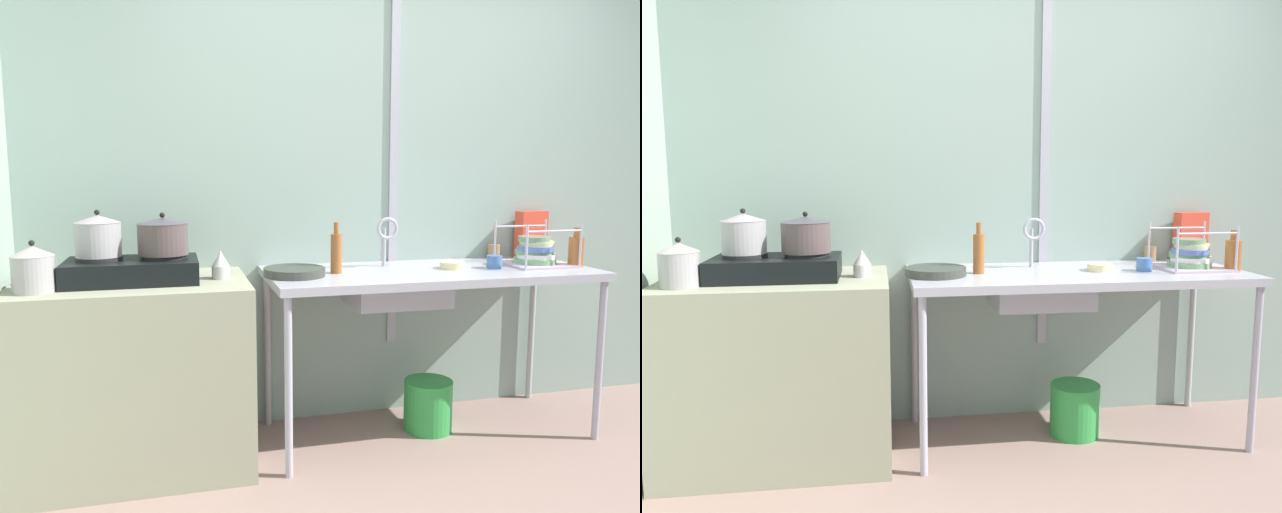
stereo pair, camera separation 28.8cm
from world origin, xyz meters
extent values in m
cube|color=#8EA49A|center=(0.00, 1.49, 1.37)|extent=(4.61, 0.10, 2.73)
cube|color=#A7A3B1|center=(0.04, 1.43, 1.50)|extent=(0.05, 0.01, 2.18)
cube|color=gray|center=(-1.35, 1.11, 0.44)|extent=(1.04, 0.67, 0.87)
cube|color=#A7A3B1|center=(0.12, 1.11, 0.85)|extent=(1.69, 0.67, 0.04)
cylinder|color=#A9A5B8|center=(-0.68, 0.81, 0.42)|extent=(0.04, 0.04, 0.83)
cylinder|color=#AAA2B8|center=(0.92, 0.81, 0.42)|extent=(0.04, 0.04, 0.83)
cylinder|color=#ABA1AB|center=(-0.68, 1.40, 0.42)|extent=(0.04, 0.04, 0.83)
cylinder|color=#A7AAAC|center=(0.92, 1.40, 0.42)|extent=(0.04, 0.04, 0.83)
cube|color=black|center=(-1.34, 1.11, 0.92)|extent=(0.58, 0.36, 0.10)
cylinder|color=black|center=(-1.48, 1.11, 0.98)|extent=(0.20, 0.20, 0.02)
cylinder|color=black|center=(-1.20, 1.11, 0.98)|extent=(0.20, 0.20, 0.02)
cylinder|color=#9C989B|center=(-1.48, 1.11, 1.07)|extent=(0.20, 0.20, 0.15)
cone|color=#A2909B|center=(-1.48, 1.11, 1.16)|extent=(0.20, 0.20, 0.03)
sphere|color=black|center=(-1.48, 1.11, 1.19)|extent=(0.02, 0.02, 0.02)
cylinder|color=#504141|center=(-1.20, 1.11, 1.06)|extent=(0.23, 0.23, 0.14)
cone|color=#46414A|center=(-1.20, 1.11, 1.15)|extent=(0.23, 0.23, 0.03)
sphere|color=black|center=(-1.20, 1.11, 1.17)|extent=(0.02, 0.02, 0.02)
cylinder|color=#9D979A|center=(-1.72, 0.95, 0.95)|extent=(0.17, 0.17, 0.15)
cone|color=#A29790|center=(-1.72, 0.95, 1.04)|extent=(0.17, 0.17, 0.04)
sphere|color=black|center=(-1.72, 0.95, 1.08)|extent=(0.02, 0.02, 0.02)
cylinder|color=beige|center=(-0.95, 1.10, 0.90)|extent=(0.08, 0.08, 0.06)
cone|color=beige|center=(-0.95, 1.10, 0.97)|extent=(0.08, 0.08, 0.07)
cube|color=#A7A3B1|center=(-0.08, 1.07, 0.79)|extent=(0.48, 0.34, 0.16)
cylinder|color=#A7A3B1|center=(-0.08, 1.27, 0.97)|extent=(0.02, 0.02, 0.20)
torus|color=#A7A3B1|center=(-0.08, 1.22, 1.08)|extent=(0.12, 0.02, 0.12)
cylinder|color=#353A32|center=(-0.60, 1.08, 0.89)|extent=(0.30, 0.30, 0.04)
cylinder|color=#B8B0C2|center=(0.57, 0.95, 0.99)|extent=(0.01, 0.01, 0.23)
cylinder|color=#B8B0C2|center=(0.89, 0.95, 0.99)|extent=(0.01, 0.01, 0.23)
cylinder|color=#B8B0C2|center=(0.57, 1.26, 0.99)|extent=(0.01, 0.01, 0.23)
cylinder|color=#B8B0C2|center=(0.89, 1.26, 0.99)|extent=(0.01, 0.01, 0.23)
cylinder|color=#B8B0C2|center=(0.73, 0.95, 1.07)|extent=(0.31, 0.01, 0.01)
cylinder|color=#B8B0C2|center=(0.73, 1.26, 1.07)|extent=(0.31, 0.01, 0.01)
cube|color=#BCA5BD|center=(0.73, 1.11, 0.88)|extent=(0.33, 0.32, 0.01)
cylinder|color=#6E9D6E|center=(0.72, 1.10, 0.90)|extent=(0.22, 0.22, 0.03)
cylinder|color=white|center=(0.73, 1.11, 0.92)|extent=(0.21, 0.21, 0.03)
cylinder|color=#639469|center=(0.72, 1.11, 0.94)|extent=(0.20, 0.20, 0.03)
cylinder|color=#5168AF|center=(0.72, 1.10, 0.96)|extent=(0.19, 0.19, 0.03)
cylinder|color=beige|center=(0.73, 1.11, 0.99)|extent=(0.18, 0.18, 0.03)
cylinder|color=slate|center=(0.72, 1.12, 1.01)|extent=(0.17, 0.17, 0.03)
cylinder|color=#4067A8|center=(0.46, 1.06, 0.91)|extent=(0.08, 0.08, 0.07)
cylinder|color=beige|center=(0.24, 1.10, 0.89)|extent=(0.13, 0.13, 0.04)
cylinder|color=#965429|center=(-0.38, 1.11, 0.97)|extent=(0.06, 0.06, 0.19)
cylinder|color=#965429|center=(-0.38, 1.11, 1.09)|extent=(0.03, 0.03, 0.06)
cylinder|color=#9D592B|center=(0.90, 1.01, 0.95)|extent=(0.08, 0.08, 0.16)
cylinder|color=#9D592B|center=(0.90, 1.01, 1.05)|extent=(0.04, 0.04, 0.05)
cube|color=#D6402C|center=(0.88, 1.39, 1.01)|extent=(0.19, 0.10, 0.27)
cylinder|color=#926F4B|center=(0.64, 1.39, 0.91)|extent=(0.07, 0.07, 0.08)
cylinder|color=olive|center=(0.64, 1.39, 0.98)|extent=(0.04, 0.06, 0.17)
cylinder|color=green|center=(0.13, 1.13, 0.14)|extent=(0.26, 0.26, 0.27)
camera|label=1|loc=(-1.16, -1.66, 1.35)|focal=33.24mm
camera|label=2|loc=(-0.87, -1.72, 1.35)|focal=33.24mm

